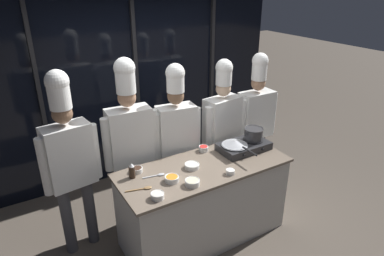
% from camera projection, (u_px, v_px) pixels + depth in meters
% --- Properties ---
extents(ground_plane, '(24.00, 24.00, 0.00)m').
position_uv_depth(ground_plane, '(203.00, 234.00, 4.02)').
color(ground_plane, brown).
extents(window_wall_back, '(4.51, 0.09, 2.70)m').
position_uv_depth(window_wall_back, '(136.00, 85.00, 4.87)').
color(window_wall_back, black).
rests_on(window_wall_back, ground_plane).
extents(demo_counter, '(1.87, 0.77, 0.92)m').
position_uv_depth(demo_counter, '(204.00, 202.00, 3.83)').
color(demo_counter, beige).
rests_on(demo_counter, ground_plane).
extents(portable_stove, '(0.59, 0.36, 0.10)m').
position_uv_depth(portable_stove, '(244.00, 146.00, 3.97)').
color(portable_stove, '#28282B').
rests_on(portable_stove, demo_counter).
extents(frying_pan, '(0.30, 0.52, 0.05)m').
position_uv_depth(frying_pan, '(235.00, 143.00, 3.87)').
color(frying_pan, '#ADAFB5').
rests_on(frying_pan, portable_stove).
extents(stock_pot, '(0.25, 0.22, 0.14)m').
position_uv_depth(stock_pot, '(254.00, 134.00, 3.98)').
color(stock_pot, '#333335').
rests_on(stock_pot, portable_stove).
extents(squeeze_bottle_soy, '(0.06, 0.06, 0.16)m').
position_uv_depth(squeeze_bottle_soy, '(132.00, 171.00, 3.41)').
color(squeeze_bottle_soy, '#332319').
rests_on(squeeze_bottle_soy, demo_counter).
extents(prep_bowl_garlic, '(0.16, 0.16, 0.05)m').
position_uv_depth(prep_bowl_garlic, '(192.00, 165.00, 3.60)').
color(prep_bowl_garlic, white).
rests_on(prep_bowl_garlic, demo_counter).
extents(prep_bowl_bell_pepper, '(0.11, 0.11, 0.06)m').
position_uv_depth(prep_bowl_bell_pepper, '(204.00, 148.00, 3.95)').
color(prep_bowl_bell_pepper, white).
rests_on(prep_bowl_bell_pepper, demo_counter).
extents(prep_bowl_onion, '(0.13, 0.13, 0.06)m').
position_uv_depth(prep_bowl_onion, '(157.00, 195.00, 3.10)').
color(prep_bowl_onion, white).
rests_on(prep_bowl_onion, demo_counter).
extents(prep_bowl_rice, '(0.09, 0.09, 0.05)m').
position_uv_depth(prep_bowl_rice, '(230.00, 171.00, 3.49)').
color(prep_bowl_rice, white).
rests_on(prep_bowl_rice, demo_counter).
extents(prep_bowl_noodles, '(0.15, 0.15, 0.06)m').
position_uv_depth(prep_bowl_noodles, '(192.00, 182.00, 3.30)').
color(prep_bowl_noodles, white).
rests_on(prep_bowl_noodles, demo_counter).
extents(prep_bowl_soy_glaze, '(0.12, 0.12, 0.05)m').
position_uv_depth(prep_bowl_soy_glaze, '(137.00, 169.00, 3.52)').
color(prep_bowl_soy_glaze, white).
rests_on(prep_bowl_soy_glaze, demo_counter).
extents(prep_bowl_carrots, '(0.14, 0.14, 0.06)m').
position_uv_depth(prep_bowl_carrots, '(172.00, 178.00, 3.36)').
color(prep_bowl_carrots, white).
rests_on(prep_bowl_carrots, demo_counter).
extents(serving_spoon_slotted, '(0.26, 0.09, 0.02)m').
position_uv_depth(serving_spoon_slotted, '(144.00, 188.00, 3.25)').
color(serving_spoon_slotted, olive).
rests_on(serving_spoon_slotted, demo_counter).
extents(serving_spoon_solid, '(0.23, 0.07, 0.02)m').
position_uv_depth(serving_spoon_solid, '(158.00, 175.00, 3.46)').
color(serving_spoon_solid, '#B2B5BA').
rests_on(serving_spoon_solid, demo_counter).
extents(chef_head, '(0.60, 0.29, 2.02)m').
position_uv_depth(chef_head, '(69.00, 155.00, 3.39)').
color(chef_head, '#4C4C51').
rests_on(chef_head, ground_plane).
extents(chef_sous, '(0.63, 0.28, 2.04)m').
position_uv_depth(chef_sous, '(130.00, 137.00, 3.77)').
color(chef_sous, '#4C4C51').
rests_on(chef_sous, ground_plane).
extents(chef_line, '(0.58, 0.29, 1.92)m').
position_uv_depth(chef_line, '(176.00, 132.00, 3.99)').
color(chef_line, '#232326').
rests_on(chef_line, ground_plane).
extents(chef_pastry, '(0.62, 0.31, 1.89)m').
position_uv_depth(chef_pastry, '(222.00, 123.00, 4.34)').
color(chef_pastry, '#232326').
rests_on(chef_pastry, ground_plane).
extents(chef_apprentice, '(0.61, 0.25, 1.91)m').
position_uv_depth(chef_apprentice, '(256.00, 115.00, 4.58)').
color(chef_apprentice, '#4C4C51').
rests_on(chef_apprentice, ground_plane).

